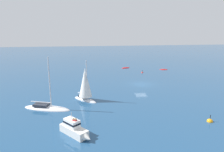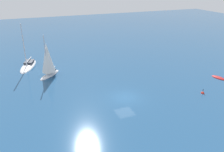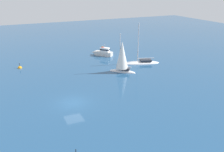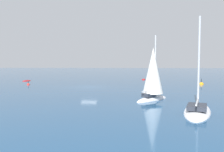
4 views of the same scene
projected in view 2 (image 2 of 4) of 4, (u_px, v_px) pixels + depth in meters
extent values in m
plane|color=navy|center=(125.00, 97.00, 32.91)|extent=(160.00, 160.00, 0.00)
ellipsoid|color=white|center=(50.00, 75.00, 40.41)|extent=(4.53, 4.40, 0.90)
cube|color=#2D333D|center=(52.00, 71.00, 40.67)|extent=(1.71, 1.69, 0.39)
cylinder|color=silver|center=(46.00, 55.00, 38.48)|extent=(0.15, 0.15, 6.78)
cylinder|color=silver|center=(51.00, 68.00, 40.52)|extent=(1.72, 1.65, 0.12)
cone|color=white|center=(47.00, 58.00, 39.04)|extent=(3.20, 3.20, 5.08)
ellipsoid|color=white|center=(28.00, 66.00, 44.49)|extent=(8.00, 4.48, 0.89)
cube|color=#2D333D|center=(29.00, 62.00, 45.10)|extent=(2.67, 2.18, 0.35)
cylinder|color=silver|center=(24.00, 45.00, 42.06)|extent=(0.19, 0.19, 7.91)
cylinder|color=silver|center=(29.00, 60.00, 44.96)|extent=(3.34, 1.22, 0.15)
ellipsoid|color=#B21E1E|center=(219.00, 78.00, 39.28)|extent=(2.76, 1.65, 0.49)
sphere|color=red|center=(203.00, 93.00, 34.10)|extent=(0.51, 0.51, 0.51)
cylinder|color=black|center=(203.00, 90.00, 33.91)|extent=(0.08, 0.08, 0.43)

